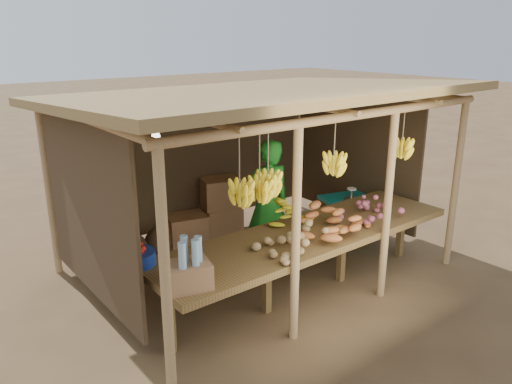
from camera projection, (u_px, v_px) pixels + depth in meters
ground at (256, 267)px, 6.64m from camera, size 60.00×60.00×0.00m
stall_structure at (255, 124)px, 6.03m from camera, size 4.70×3.50×2.43m
counter at (307, 237)px, 5.71m from camera, size 3.90×1.05×0.80m
potato_heap at (299, 231)px, 5.26m from camera, size 0.90×0.55×0.36m
sweet_potato_heap at (333, 218)px, 5.63m from camera, size 1.00×0.65×0.36m
onion_heap at (370, 205)px, 6.07m from camera, size 0.92×0.69×0.36m
banana_pile at (285, 211)px, 5.87m from camera, size 0.63×0.47×0.35m
tomato_basin at (136, 257)px, 4.88m from camera, size 0.39×0.39×0.20m
bottle_box at (188, 269)px, 4.40m from camera, size 0.44×0.39×0.48m
vendor at (268, 205)px, 6.44m from camera, size 0.69×0.51×1.72m
tarp_crate at (347, 217)px, 7.46m from camera, size 0.85×0.78×0.85m
carton_stack at (210, 214)px, 7.46m from camera, size 1.26×0.57×0.89m
burlap_sacks at (146, 246)px, 6.77m from camera, size 0.72×0.38×0.51m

